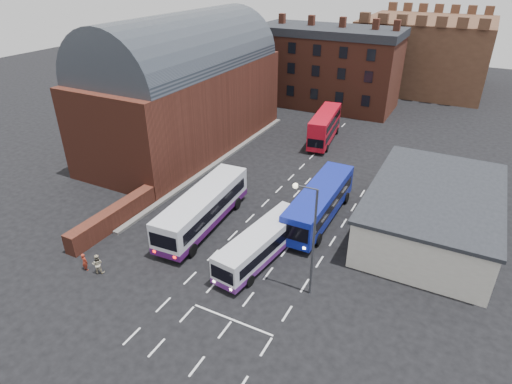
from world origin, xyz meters
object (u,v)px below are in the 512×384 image
at_px(bus_blue, 320,202).
at_px(bus_red_double, 325,127).
at_px(bus_white_inbound, 261,243).
at_px(pedestrian_beige, 98,264).
at_px(bus_white_outbound, 203,207).
at_px(pedestrian_red, 85,262).
at_px(street_lamp, 310,232).

relative_size(bus_blue, bus_red_double, 1.18).
bearing_deg(bus_white_inbound, pedestrian_beige, 42.56).
xyz_separation_m(bus_white_outbound, bus_white_inbound, (6.80, -2.04, -0.38)).
xyz_separation_m(bus_white_outbound, pedestrian_beige, (-3.46, -9.32, -1.14)).
xyz_separation_m(bus_red_double, pedestrian_red, (-7.31, -33.80, -1.35)).
relative_size(bus_white_outbound, street_lamp, 1.44).
bearing_deg(bus_blue, bus_white_outbound, 32.50).
distance_m(bus_blue, pedestrian_beige, 19.40).
relative_size(bus_white_outbound, bus_red_double, 1.22).
xyz_separation_m(bus_white_inbound, bus_red_double, (-4.11, 26.31, 0.52)).
bearing_deg(bus_white_outbound, bus_white_inbound, -20.31).
xyz_separation_m(bus_white_outbound, pedestrian_red, (-4.63, -9.52, -1.21)).
height_order(bus_red_double, pedestrian_beige, bus_red_double).
bearing_deg(street_lamp, bus_blue, 105.03).
xyz_separation_m(bus_white_outbound, bus_red_double, (2.69, 24.27, 0.14)).
height_order(bus_blue, street_lamp, street_lamp).
bearing_deg(bus_red_double, pedestrian_red, 70.63).
relative_size(bus_white_outbound, bus_blue, 1.04).
height_order(bus_white_outbound, bus_blue, bus_white_outbound).
height_order(bus_white_outbound, bus_white_inbound, bus_white_outbound).
bearing_deg(bus_red_double, bus_blue, 101.03).
bearing_deg(pedestrian_beige, pedestrian_red, -19.30).
bearing_deg(pedestrian_beige, bus_white_outbound, -139.62).
xyz_separation_m(bus_blue, pedestrian_beige, (-12.26, -14.99, -1.09)).
distance_m(bus_white_inbound, street_lamp, 6.15).
bearing_deg(bus_blue, bus_red_double, -72.12).
distance_m(bus_white_inbound, pedestrian_beige, 12.60).
distance_m(bus_red_double, pedestrian_beige, 34.17).
relative_size(bus_red_double, street_lamp, 1.18).
distance_m(bus_white_outbound, pedestrian_red, 10.65).
bearing_deg(bus_blue, pedestrian_red, 48.23).
xyz_separation_m(street_lamp, pedestrian_red, (-16.02, -5.53, -4.42)).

